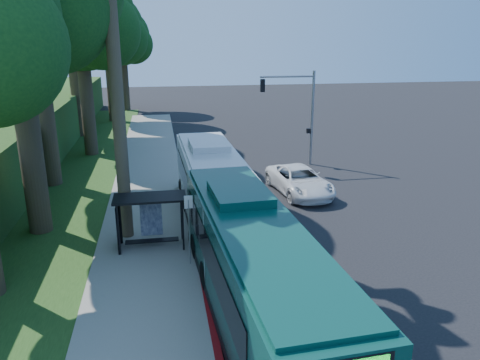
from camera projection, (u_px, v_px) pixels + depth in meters
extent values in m
plane|color=black|center=(283.00, 216.00, 25.52)|extent=(140.00, 140.00, 0.00)
cube|color=gray|center=(147.00, 223.00, 24.30)|extent=(4.50, 70.00, 0.12)
cube|color=maroon|center=(198.00, 254.00, 20.91)|extent=(0.25, 30.00, 0.13)
cube|color=#234719|center=(52.00, 199.00, 28.07)|extent=(8.00, 70.00, 0.06)
cube|color=black|center=(150.00, 198.00, 20.80)|extent=(3.20, 1.50, 0.10)
cube|color=black|center=(118.00, 227.00, 20.95)|extent=(0.06, 1.30, 2.20)
cube|color=navy|center=(151.00, 218.00, 21.83)|extent=(1.00, 0.12, 1.70)
cube|color=black|center=(152.00, 241.00, 21.31)|extent=(2.40, 0.40, 0.06)
cube|color=black|center=(120.00, 222.00, 21.52)|extent=(0.08, 0.08, 2.40)
cube|color=black|center=(182.00, 218.00, 21.98)|extent=(0.08, 0.08, 2.40)
cube|color=black|center=(119.00, 232.00, 20.39)|extent=(0.08, 0.08, 2.40)
cube|color=black|center=(183.00, 228.00, 20.85)|extent=(0.08, 0.08, 2.40)
cylinder|color=gray|center=(190.00, 234.00, 19.48)|extent=(0.06, 0.06, 3.00)
cube|color=white|center=(188.00, 202.00, 19.07)|extent=(0.35, 0.04, 0.55)
cylinder|color=gray|center=(312.00, 119.00, 34.69)|extent=(0.20, 0.20, 7.00)
cylinder|color=gray|center=(287.00, 77.00, 33.44)|extent=(4.00, 0.14, 0.14)
cube|color=black|center=(263.00, 85.00, 33.32)|extent=(0.30, 0.30, 0.90)
cube|color=black|center=(308.00, 131.00, 34.91)|extent=(0.25, 0.25, 0.35)
cylinder|color=#4C3F2D|center=(117.00, 104.00, 20.83)|extent=(0.60, 0.60, 13.00)
cylinder|color=#382B1E|center=(28.00, 128.00, 21.91)|extent=(1.10, 1.10, 10.50)
sphere|color=#113E14|center=(44.00, 8.00, 19.49)|extent=(5.60, 5.60, 5.60)
cylinder|color=#382B1E|center=(42.00, 94.00, 29.06)|extent=(1.18, 1.18, 11.90)
cylinder|color=#382B1E|center=(86.00, 95.00, 37.15)|extent=(1.06, 1.06, 9.80)
sphere|color=#113E14|center=(79.00, 15.00, 35.37)|extent=(8.40, 8.40, 8.40)
sphere|color=#113E14|center=(101.00, 30.00, 34.80)|extent=(5.88, 5.88, 5.88)
sphere|color=#113E14|center=(63.00, 27.00, 36.76)|extent=(5.46, 5.46, 5.46)
cylinder|color=#382B1E|center=(75.00, 78.00, 44.14)|extent=(1.14, 1.14, 11.20)
sphere|color=#113E14|center=(67.00, 0.00, 42.11)|extent=(9.60, 9.60, 9.60)
sphere|color=#113E14|center=(89.00, 14.00, 41.45)|extent=(6.72, 6.72, 6.72)
sphere|color=#113E14|center=(53.00, 12.00, 43.70)|extent=(6.24, 6.24, 6.24)
cylinder|color=#382B1E|center=(111.00, 81.00, 52.39)|extent=(1.02, 1.02, 9.10)
sphere|color=#113E14|center=(107.00, 29.00, 50.74)|extent=(8.00, 8.00, 8.00)
sphere|color=#113E14|center=(122.00, 39.00, 50.19)|extent=(5.60, 5.60, 5.60)
sphere|color=#113E14|center=(96.00, 36.00, 52.06)|extent=(5.20, 5.20, 5.20)
cylinder|color=#382B1E|center=(125.00, 78.00, 60.19)|extent=(0.98, 0.98, 8.40)
sphere|color=#113E14|center=(122.00, 36.00, 58.67)|extent=(7.00, 7.00, 7.00)
sphere|color=#113E14|center=(133.00, 44.00, 58.19)|extent=(4.90, 4.90, 4.90)
sphere|color=#113E14|center=(113.00, 42.00, 59.83)|extent=(4.55, 4.55, 4.55)
cube|color=silver|center=(215.00, 190.00, 23.48)|extent=(3.17, 13.35, 3.15)
cube|color=black|center=(216.00, 220.00, 23.96)|extent=(3.20, 13.41, 0.39)
cube|color=black|center=(214.00, 181.00, 23.90)|extent=(3.16, 10.43, 1.22)
cube|color=black|center=(242.00, 239.00, 17.24)|extent=(2.49, 0.20, 1.55)
cube|color=black|center=(200.00, 153.00, 29.54)|extent=(2.26, 0.19, 1.11)
cube|color=#19E533|center=(242.00, 213.00, 16.92)|extent=(1.84, 0.16, 0.31)
cube|color=silver|center=(215.00, 159.00, 22.99)|extent=(2.92, 12.68, 0.13)
cube|color=silver|center=(209.00, 145.00, 25.01)|extent=(2.05, 2.82, 0.39)
cylinder|color=black|center=(201.00, 255.00, 19.67)|extent=(0.36, 1.11, 1.11)
cylinder|color=black|center=(260.00, 250.00, 20.16)|extent=(0.36, 1.11, 1.11)
cylinder|color=black|center=(183.00, 188.00, 28.38)|extent=(0.36, 1.11, 1.11)
cylinder|color=black|center=(224.00, 185.00, 28.86)|extent=(0.36, 1.11, 1.11)
cube|color=#0B3C34|center=(255.00, 268.00, 15.60)|extent=(3.60, 13.58, 3.19)
cube|color=black|center=(255.00, 311.00, 16.09)|extent=(3.64, 13.65, 0.39)
cube|color=black|center=(251.00, 252.00, 16.03)|extent=(3.51, 10.63, 1.23)
cube|color=black|center=(218.00, 194.00, 21.69)|extent=(2.29, 0.26, 1.12)
cube|color=#0B3C34|center=(255.00, 222.00, 15.11)|extent=(3.34, 12.89, 0.13)
cube|color=#0B3C34|center=(240.00, 194.00, 17.14)|extent=(2.15, 2.91, 0.39)
cylinder|color=black|center=(196.00, 246.00, 20.49)|extent=(0.40, 1.14, 1.12)
cylinder|color=black|center=(253.00, 241.00, 21.05)|extent=(0.40, 1.14, 1.12)
imported|color=white|center=(300.00, 181.00, 28.91)|extent=(3.39, 6.19, 1.65)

